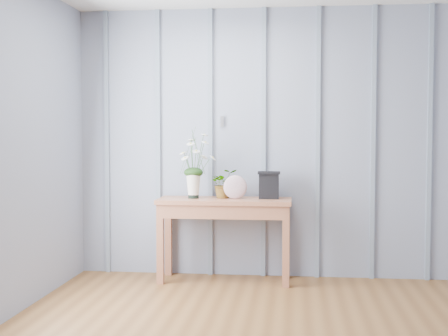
# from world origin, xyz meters

# --- Properties ---
(room_shell) EXTENTS (4.00, 4.50, 2.50)m
(room_shell) POSITION_xyz_m (-0.00, 0.92, 1.99)
(room_shell) COLOR #8890A5
(room_shell) RESTS_ON ground
(sideboard) EXTENTS (1.20, 0.45, 0.75)m
(sideboard) POSITION_xyz_m (-0.59, 1.99, 0.64)
(sideboard) COLOR #9A5A3D
(sideboard) RESTS_ON ground
(daisy_vase) EXTENTS (0.43, 0.33, 0.61)m
(daisy_vase) POSITION_xyz_m (-0.87, 1.99, 1.13)
(daisy_vase) COLOR black
(daisy_vase) RESTS_ON sideboard
(spider_plant) EXTENTS (0.30, 0.28, 0.26)m
(spider_plant) POSITION_xyz_m (-0.60, 2.05, 0.88)
(spider_plant) COLOR #153410
(spider_plant) RESTS_ON sideboard
(felt_disc_vessel) EXTENTS (0.22, 0.08, 0.21)m
(felt_disc_vessel) POSITION_xyz_m (-0.49, 1.98, 0.86)
(felt_disc_vessel) COLOR #8C536C
(felt_disc_vessel) RESTS_ON sideboard
(carved_box) EXTENTS (0.20, 0.16, 0.25)m
(carved_box) POSITION_xyz_m (-0.19, 2.04, 0.88)
(carved_box) COLOR black
(carved_box) RESTS_ON sideboard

